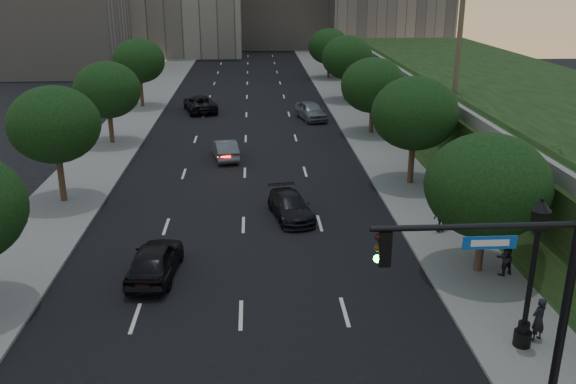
{
  "coord_description": "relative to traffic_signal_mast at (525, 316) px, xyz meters",
  "views": [
    {
      "loc": [
        0.61,
        -15.45,
        12.23
      ],
      "look_at": [
        2.04,
        8.91,
        3.6
      ],
      "focal_mm": 38.0,
      "sensor_mm": 36.0,
      "label": 1
    }
  ],
  "objects": [
    {
      "name": "office_block_filler",
      "position": [
        -33.78,
        71.6,
        3.33
      ],
      "size": [
        18.0,
        16.0,
        14.0
      ],
      "primitive_type": "cube",
      "color": "gray",
      "rests_on": "ground"
    },
    {
      "name": "pedestrian_b",
      "position": [
        3.42,
        9.09,
        -2.68
      ],
      "size": [
        0.98,
        0.86,
        1.68
      ],
      "primitive_type": "imported",
      "rotation": [
        0.0,
        0.0,
        3.46
      ],
      "color": "black",
      "rests_on": "sidewalk_right"
    },
    {
      "name": "tree_right_e",
      "position": [
        2.52,
        63.6,
        0.35
      ],
      "size": [
        5.2,
        5.2,
        6.24
      ],
      "color": "#38281C",
      "rests_on": "ground"
    },
    {
      "name": "tree_right_d",
      "position": [
        2.52,
        48.6,
        0.84
      ],
      "size": [
        5.2,
        5.2,
        6.74
      ],
      "color": "#38281C",
      "rests_on": "ground"
    },
    {
      "name": "sedan_far_right",
      "position": [
        -1.93,
        40.28,
        -2.86
      ],
      "size": [
        2.99,
        5.1,
        1.63
      ],
      "primitive_type": "imported",
      "rotation": [
        0.0,
        0.0,
        0.23
      ],
      "color": "slate",
      "rests_on": "ground"
    },
    {
      "name": "pedestrian_a",
      "position": [
        2.64,
        4.13,
        -2.71
      ],
      "size": [
        0.7,
        0.6,
        1.63
      ],
      "primitive_type": "imported",
      "rotation": [
        0.0,
        0.0,
        3.57
      ],
      "color": "black",
      "rests_on": "sidewalk_right"
    },
    {
      "name": "sedan_near_right",
      "position": [
        -5.24,
        16.55,
        -3.02
      ],
      "size": [
        2.66,
        4.77,
        1.31
      ],
      "primitive_type": "imported",
      "rotation": [
        0.0,
        0.0,
        0.19
      ],
      "color": "black",
      "rests_on": "ground"
    },
    {
      "name": "sedan_mid_left",
      "position": [
        -9.18,
        28.04,
        -2.97
      ],
      "size": [
        2.2,
        4.48,
        1.41
      ],
      "primitive_type": "imported",
      "rotation": [
        0.0,
        0.0,
        3.31
      ],
      "color": "#54575B",
      "rests_on": "ground"
    },
    {
      "name": "road_surface",
      "position": [
        -7.78,
        31.6,
        -3.66
      ],
      "size": [
        16.0,
        140.0,
        0.02
      ],
      "primitive_type": "cube",
      "color": "black",
      "rests_on": "ground"
    },
    {
      "name": "parapet_wall",
      "position": [
        5.72,
        29.6,
        0.68
      ],
      "size": [
        0.35,
        90.0,
        0.7
      ],
      "primitive_type": "cube",
      "color": "slate",
      "rests_on": "embankment"
    },
    {
      "name": "sedan_far_left",
      "position": [
        -12.22,
        44.39,
        -2.88
      ],
      "size": [
        3.91,
        6.15,
        1.58
      ],
      "primitive_type": "imported",
      "rotation": [
        0.0,
        0.0,
        3.38
      ],
      "color": "black",
      "rests_on": "ground"
    },
    {
      "name": "tree_left_d",
      "position": [
        -18.08,
        46.6,
        0.9
      ],
      "size": [
        5.0,
        5.0,
        6.71
      ],
      "color": "#38281C",
      "rests_on": "ground"
    },
    {
      "name": "street_lamp",
      "position": [
        2.0,
        3.82,
        -1.04
      ],
      "size": [
        0.64,
        0.64,
        5.62
      ],
      "color": "black",
      "rests_on": "ground"
    },
    {
      "name": "sidewalk_right",
      "position": [
        2.47,
        31.6,
        -3.6
      ],
      "size": [
        4.5,
        140.0,
        0.15
      ],
      "primitive_type": "cube",
      "color": "slate",
      "rests_on": "ground"
    },
    {
      "name": "tree_left_c",
      "position": [
        -18.08,
        32.6,
        0.53
      ],
      "size": [
        5.0,
        5.0,
        6.34
      ],
      "color": "#38281C",
      "rests_on": "ground"
    },
    {
      "name": "tree_right_a",
      "position": [
        2.52,
        9.6,
        0.35
      ],
      "size": [
        5.2,
        5.2,
        6.24
      ],
      "color": "#38281C",
      "rests_on": "ground"
    },
    {
      "name": "traffic_signal_mast",
      "position": [
        0.0,
        0.0,
        0.0
      ],
      "size": [
        5.68,
        0.56,
        7.0
      ],
      "color": "black",
      "rests_on": "ground"
    },
    {
      "name": "sedan_near_left",
      "position": [
        -11.5,
        10.06,
        -2.89
      ],
      "size": [
        2.22,
        4.75,
        1.57
      ],
      "primitive_type": "imported",
      "rotation": [
        0.0,
        0.0,
        3.06
      ],
      "color": "black",
      "rests_on": "ground"
    },
    {
      "name": "tree_left_b",
      "position": [
        -18.08,
        19.6,
        0.9
      ],
      "size": [
        5.0,
        5.0,
        6.71
      ],
      "color": "#38281C",
      "rests_on": "ground"
    },
    {
      "name": "tree_right_c",
      "position": [
        2.52,
        34.6,
        0.35
      ],
      "size": [
        5.2,
        5.2,
        6.24
      ],
      "color": "#38281C",
      "rests_on": "ground"
    },
    {
      "name": "sidewalk_left",
      "position": [
        -18.03,
        31.6,
        -3.6
      ],
      "size": [
        4.5,
        140.0,
        0.15
      ],
      "primitive_type": "cube",
      "color": "slate",
      "rests_on": "ground"
    },
    {
      "name": "embankment",
      "position": [
        14.22,
        29.6,
        -1.67
      ],
      "size": [
        18.0,
        90.0,
        4.0
      ],
      "primitive_type": "cube",
      "color": "black",
      "rests_on": "ground"
    },
    {
      "name": "pedestrian_c",
      "position": [
        2.15,
        13.85,
        -2.73
      ],
      "size": [
        1.01,
        0.67,
        1.59
      ],
      "primitive_type": "imported",
      "rotation": [
        0.0,
        0.0,
        3.48
      ],
      "color": "black",
      "rests_on": "sidewalk_right"
    },
    {
      "name": "tree_right_b",
      "position": [
        2.52,
        21.6,
        0.84
      ],
      "size": [
        5.2,
        5.2,
        6.74
      ],
      "color": "#38281C",
      "rests_on": "ground"
    }
  ]
}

